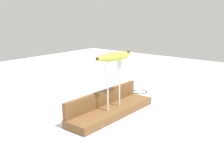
% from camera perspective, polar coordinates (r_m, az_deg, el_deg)
% --- Properties ---
extents(ground_plane, '(3.00, 3.00, 0.00)m').
position_cam_1_polar(ground_plane, '(1.10, -0.00, -6.63)').
color(ground_plane, silver).
extents(wooden_board, '(0.44, 0.11, 0.03)m').
position_cam_1_polar(wooden_board, '(1.10, -0.00, -5.86)').
color(wooden_board, brown).
rests_on(wooden_board, ground).
extents(board_backstop, '(0.43, 0.02, 0.06)m').
position_cam_1_polar(board_backstop, '(1.11, -1.95, -2.99)').
color(board_backstop, brown).
rests_on(board_backstop, wooden_board).
extents(fork_stand_center, '(0.10, 0.01, 0.19)m').
position_cam_1_polar(fork_stand_center, '(1.05, 0.37, 0.71)').
color(fork_stand_center, silver).
rests_on(fork_stand_center, wooden_board).
extents(banana_raised_center, '(0.17, 0.07, 0.04)m').
position_cam_1_polar(banana_raised_center, '(1.03, 0.38, 5.89)').
color(banana_raised_center, '#B2C138').
rests_on(banana_raised_center, fork_stand_center).
extents(wire_coil, '(0.08, 0.08, 0.01)m').
position_cam_1_polar(wire_coil, '(1.41, 5.95, -1.61)').
color(wire_coil, black).
rests_on(wire_coil, ground).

